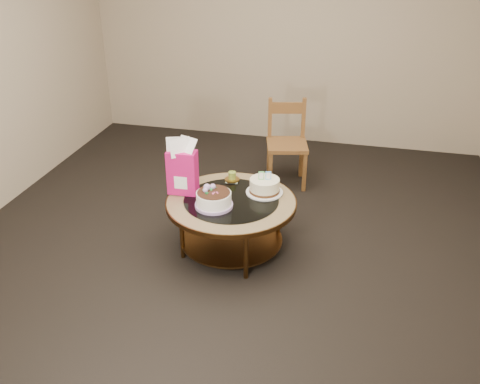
% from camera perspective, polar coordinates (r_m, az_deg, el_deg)
% --- Properties ---
extents(ground, '(5.00, 5.00, 0.00)m').
position_cam_1_polar(ground, '(4.38, -0.90, -6.10)').
color(ground, black).
rests_on(ground, ground).
extents(room_walls, '(4.52, 5.02, 2.61)m').
position_cam_1_polar(room_walls, '(3.75, -1.08, 13.91)').
color(room_walls, tan).
rests_on(room_walls, ground).
extents(coffee_table, '(1.02, 1.02, 0.46)m').
position_cam_1_polar(coffee_table, '(4.18, -0.94, -1.78)').
color(coffee_table, '#573618').
rests_on(coffee_table, ground).
extents(decorated_cake, '(0.29, 0.29, 0.17)m').
position_cam_1_polar(decorated_cake, '(4.03, -2.83, -0.84)').
color(decorated_cake, '#B08FCA').
rests_on(decorated_cake, coffee_table).
extents(cream_cake, '(0.29, 0.29, 0.19)m').
position_cam_1_polar(cream_cake, '(4.22, 2.64, 0.62)').
color(cream_cake, white).
rests_on(cream_cake, coffee_table).
extents(gift_bag, '(0.23, 0.17, 0.46)m').
position_cam_1_polar(gift_bag, '(4.18, -6.18, 2.72)').
color(gift_bag, '#CC1366').
rests_on(gift_bag, coffee_table).
extents(pillar_candle, '(0.12, 0.12, 0.09)m').
position_cam_1_polar(pillar_candle, '(4.42, -0.85, 1.53)').
color(pillar_candle, '#CBBD53').
rests_on(pillar_candle, coffee_table).
extents(dining_chair, '(0.47, 0.47, 0.84)m').
position_cam_1_polar(dining_chair, '(5.30, 5.01, 5.27)').
color(dining_chair, brown).
rests_on(dining_chair, ground).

